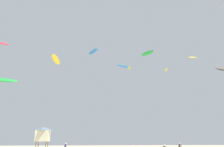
{
  "coord_description": "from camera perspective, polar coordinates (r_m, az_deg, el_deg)",
  "views": [
    {
      "loc": [
        -2.67,
        -15.78,
        2.39
      ],
      "look_at": [
        0.0,
        14.55,
        11.75
      ],
      "focal_mm": 33.78,
      "sensor_mm": 36.0,
      "label": 1
    }
  ],
  "objects": [
    {
      "name": "kite_aloft_1",
      "position": [
        38.24,
        -27.44,
        -1.58
      ],
      "size": [
        4.66,
        2.36,
        1.09
      ],
      "color": "green"
    },
    {
      "name": "kite_aloft_9",
      "position": [
        53.42,
        20.97,
        4.13
      ],
      "size": [
        2.39,
        0.76,
        0.55
      ],
      "color": "yellow"
    },
    {
      "name": "kite_aloft_7",
      "position": [
        45.39,
        9.56,
        5.43
      ],
      "size": [
        2.67,
        3.25,
        0.74
      ],
      "color": "green"
    },
    {
      "name": "kite_aloft_2",
      "position": [
        33.93,
        -14.97,
        3.67
      ],
      "size": [
        1.37,
        4.41,
        0.86
      ],
      "color": "yellow"
    },
    {
      "name": "lifeguard_tower",
      "position": [
        36.87,
        -18.19,
        -15.25
      ],
      "size": [
        2.3,
        2.3,
        4.15
      ],
      "color": "#8C704C",
      "rests_on": "ground"
    },
    {
      "name": "kite_aloft_3",
      "position": [
        40.03,
        3.15,
        1.96
      ],
      "size": [
        2.96,
        2.1,
        0.36
      ],
      "color": "blue"
    },
    {
      "name": "kite_aloft_6",
      "position": [
        39.85,
        -28.04,
        7.33
      ],
      "size": [
        2.79,
        2.08,
        0.67
      ],
      "color": "red"
    },
    {
      "name": "kite_aloft_5",
      "position": [
        56.17,
        4.56,
        1.63
      ],
      "size": [
        1.99,
        2.35,
        0.61
      ],
      "color": "yellow"
    },
    {
      "name": "kite_aloft_4",
      "position": [
        41.18,
        27.66,
        0.93
      ],
      "size": [
        3.25,
        1.89,
        0.73
      ],
      "color": "#2D2D33"
    },
    {
      "name": "kite_aloft_0",
      "position": [
        51.91,
        -5.14,
        5.95
      ],
      "size": [
        2.94,
        4.41,
        0.58
      ],
      "color": "blue"
    },
    {
      "name": "kite_aloft_8",
      "position": [
        64.4,
        14.48,
        1.03
      ],
      "size": [
        1.34,
        2.9,
        0.52
      ],
      "color": "yellow"
    }
  ]
}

